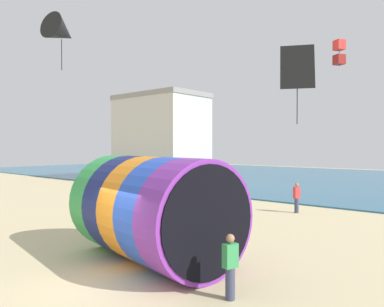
{
  "coord_description": "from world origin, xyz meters",
  "views": [
    {
      "loc": [
        8.69,
        -6.01,
        3.78
      ],
      "look_at": [
        -0.3,
        4.42,
        3.53
      ],
      "focal_mm": 35.0,
      "sensor_mm": 36.0,
      "label": 1
    }
  ],
  "objects": [
    {
      "name": "giant_inflatable_tube",
      "position": [
        -0.28,
        2.41,
        1.73
      ],
      "size": [
        6.22,
        4.42,
        3.45
      ],
      "color": "green",
      "rests_on": "ground"
    },
    {
      "name": "bystander_near_water",
      "position": [
        -0.67,
        13.98,
        0.88
      ],
      "size": [
        0.34,
        0.42,
        1.72
      ],
      "color": "#383D56",
      "rests_on": "ground"
    },
    {
      "name": "promenade_building",
      "position": [
        -20.15,
        22.26,
        4.7
      ],
      "size": [
        9.59,
        6.09,
        9.38
      ],
      "color": "beige",
      "rests_on": "ground"
    },
    {
      "name": "kite_black_delta",
      "position": [
        -5.97,
        2.48,
        8.67
      ],
      "size": [
        1.5,
        1.68,
        2.35
      ],
      "color": "black"
    },
    {
      "name": "ground_plane",
      "position": [
        0.0,
        0.0,
        0.0
      ],
      "size": [
        120.0,
        120.0,
        0.0
      ],
      "primitive_type": "plane",
      "color": "#CCBA8C"
    },
    {
      "name": "kite_red_box",
      "position": [
        0.53,
        17.21,
        9.53
      ],
      "size": [
        0.76,
        0.76,
        1.58
      ],
      "color": "red"
    },
    {
      "name": "kite_handler",
      "position": [
        3.42,
        1.54,
        0.83
      ],
      "size": [
        0.31,
        0.41,
        1.63
      ],
      "color": "#383D56",
      "rests_on": "ground"
    },
    {
      "name": "kite_black_diamond",
      "position": [
        2.72,
        6.74,
        6.64
      ],
      "size": [
        1.34,
        1.08,
        2.92
      ],
      "color": "black"
    }
  ]
}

